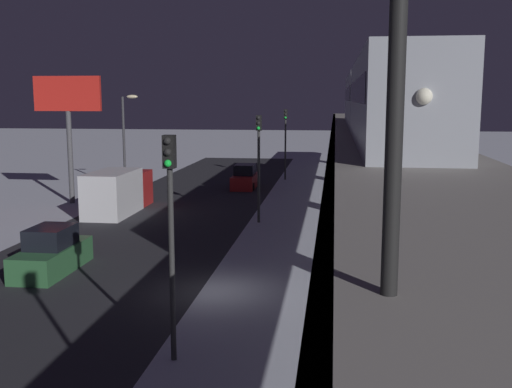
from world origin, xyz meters
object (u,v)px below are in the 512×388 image
object	(u,v)px
box_truck	(118,192)
traffic_light_near	(171,215)
sedan_red	(245,179)
traffic_light_mid	(259,153)
sedan_green	(52,254)
traffic_light_far	(285,134)
commercial_billboard	(68,106)
subway_train	(377,99)

from	to	relation	value
box_truck	traffic_light_near	xyz separation A→B (m)	(-9.50, 21.70, 2.85)
sedan_red	box_truck	bearing A→B (deg)	-119.08
traffic_light_near	traffic_light_mid	size ratio (longest dim) A/B	1.00
sedan_green	traffic_light_mid	xyz separation A→B (m)	(-7.50, -11.56, 3.40)
traffic_light_mid	traffic_light_far	bearing A→B (deg)	-90.00
traffic_light_mid	commercial_billboard	bearing A→B (deg)	-19.97
traffic_light_mid	traffic_light_far	xyz separation A→B (m)	(0.00, -19.59, 0.00)
traffic_light_far	commercial_billboard	world-z (taller)	commercial_billboard
subway_train	sedan_green	size ratio (longest dim) A/B	8.08
traffic_light_near	box_truck	bearing A→B (deg)	-66.36
sedan_red	traffic_light_mid	size ratio (longest dim) A/B	0.70
box_truck	traffic_light_far	bearing A→B (deg)	-118.53
box_truck	commercial_billboard	size ratio (longest dim) A/B	0.83
box_truck	commercial_billboard	world-z (taller)	commercial_billboard
sedan_green	box_truck	distance (m)	13.83
traffic_light_near	traffic_light_far	world-z (taller)	same
sedan_green	traffic_light_far	distance (m)	32.22
subway_train	sedan_green	distance (m)	18.96
sedan_red	traffic_light_far	bearing A→B (deg)	62.65
subway_train	sedan_red	xyz separation A→B (m)	(9.61, -14.82, -6.55)
sedan_green	traffic_light_mid	distance (m)	14.19
sedan_green	subway_train	bearing A→B (deg)	-142.99
box_truck	sedan_green	bearing A→B (deg)	98.32
traffic_light_mid	commercial_billboard	distance (m)	15.15
sedan_red	traffic_light_near	bearing A→B (deg)	-85.06
subway_train	box_truck	xyz separation A→B (m)	(16.21, -2.96, -5.99)
sedan_red	box_truck	world-z (taller)	box_truck
traffic_light_near	traffic_light_far	size ratio (longest dim) A/B	1.00
traffic_light_near	commercial_billboard	world-z (taller)	commercial_billboard
box_truck	traffic_light_mid	distance (m)	10.14
sedan_green	sedan_red	bearing A→B (deg)	-100.21
box_truck	traffic_light_near	world-z (taller)	traffic_light_near
box_truck	traffic_light_mid	bearing A→B (deg)	167.46
sedan_red	traffic_light_mid	xyz separation A→B (m)	(-2.90, 13.98, 3.41)
box_truck	traffic_light_near	size ratio (longest dim) A/B	1.16
box_truck	traffic_light_mid	size ratio (longest dim) A/B	1.16
traffic_light_far	sedan_red	bearing A→B (deg)	62.65
box_truck	sedan_red	bearing A→B (deg)	-119.08
sedan_green	traffic_light_far	world-z (taller)	traffic_light_far
sedan_red	sedan_green	xyz separation A→B (m)	(4.60, 25.54, 0.01)
subway_train	traffic_light_mid	bearing A→B (deg)	-7.15
sedan_green	traffic_light_near	world-z (taller)	traffic_light_near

